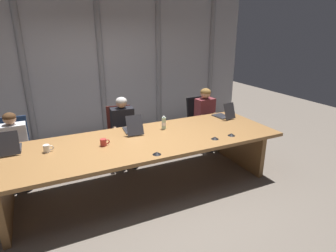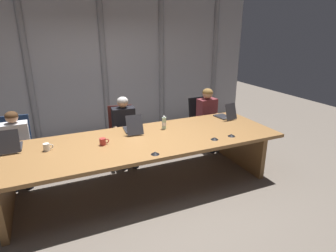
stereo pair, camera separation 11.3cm
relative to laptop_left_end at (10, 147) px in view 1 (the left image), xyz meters
name	(u,v)px [view 1 (the left image)]	position (x,y,z in m)	size (l,w,h in m)	color
ground_plane	(143,186)	(1.66, -0.37, -0.82)	(13.61, 13.61, 0.00)	#6B6056
conference_table	(142,149)	(1.66, -0.37, -0.20)	(4.08, 1.32, 0.76)	olive
curtain_backdrop	(100,65)	(1.66, 2.00, 0.73)	(6.81, 0.17, 3.10)	#9999A0
laptop_left_end	(10,147)	(0.00, 0.00, 0.00)	(0.25, 0.41, 0.31)	#2D2D33
laptop_left_mid	(133,128)	(1.66, 0.01, 0.00)	(0.28, 0.46, 0.29)	#2D2D33
laptop_center	(224,114)	(3.36, 0.00, 0.00)	(0.27, 0.41, 0.29)	#2D2D33
office_chair_left_end	(16,158)	(-0.02, 0.72, -0.46)	(0.60, 0.60, 0.97)	navy
office_chair_left_mid	(121,140)	(1.66, 0.72, -0.46)	(0.60, 0.61, 0.95)	#511E19
office_chair_center	(200,127)	(3.33, 0.72, -0.47)	(0.60, 0.60, 0.94)	black
person_left_end	(14,145)	(0.00, 0.56, -0.19)	(0.40, 0.55, 1.11)	silver
person_left_mid	(124,127)	(1.68, 0.56, -0.16)	(0.43, 0.57, 1.16)	black
person_center	(207,114)	(3.38, 0.56, -0.15)	(0.40, 0.56, 1.16)	brown
water_bottle_primary	(164,123)	(2.14, -0.07, 0.04)	(0.07, 0.07, 0.21)	#ADD1B2
coffee_mug_near	(104,142)	(1.13, -0.33, -0.01)	(0.13, 0.08, 0.10)	#B2332D
coffee_mug_far	(47,148)	(0.42, -0.22, -0.01)	(0.13, 0.08, 0.10)	white
conference_mic_left_side	(157,153)	(1.67, -0.90, -0.04)	(0.11, 0.11, 0.04)	black
conference_mic_middle	(215,138)	(2.62, -0.78, -0.04)	(0.11, 0.11, 0.04)	black
conference_mic_right_side	(231,134)	(2.92, -0.78, -0.04)	(0.11, 0.11, 0.04)	black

